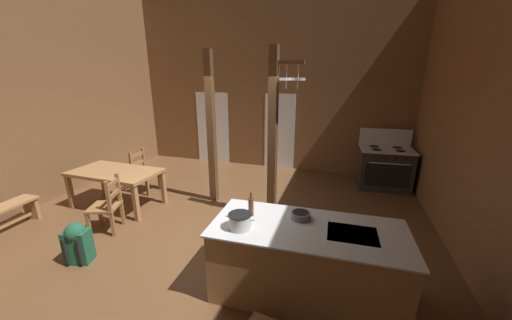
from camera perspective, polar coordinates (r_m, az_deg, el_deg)
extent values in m
cube|color=brown|center=(4.86, -10.40, -15.16)|extent=(8.19, 8.41, 0.10)
cube|color=brown|center=(7.75, 2.43, 15.43)|extent=(8.19, 0.14, 4.63)
cube|color=brown|center=(6.82, -41.53, 11.15)|extent=(0.14, 8.41, 4.63)
cube|color=white|center=(8.40, -8.89, 6.52)|extent=(1.00, 0.01, 2.05)
cube|color=white|center=(7.73, 4.82, 5.77)|extent=(0.84, 0.01, 2.05)
cube|color=#9E7044|center=(3.47, 10.16, -19.97)|extent=(2.13, 0.97, 0.87)
cube|color=silver|center=(3.23, 10.58, -13.60)|extent=(2.19, 1.03, 0.02)
cube|color=black|center=(3.23, 19.20, -14.10)|extent=(0.53, 0.42, 0.00)
cube|color=black|center=(4.05, 10.53, -20.78)|extent=(2.00, 0.10, 0.10)
cube|color=#272727|center=(7.06, 24.83, -1.66)|extent=(1.14, 0.83, 0.90)
cube|color=black|center=(6.72, 25.36, -2.91)|extent=(0.93, 0.06, 0.52)
cylinder|color=silver|center=(6.61, 25.70, -0.70)|extent=(0.82, 0.07, 0.02)
cube|color=silver|center=(6.94, 25.30, 1.98)|extent=(1.19, 0.87, 0.03)
cube|color=silver|center=(7.25, 24.99, 4.26)|extent=(1.14, 0.11, 0.40)
cylinder|color=black|center=(6.85, 27.56, 1.67)|extent=(0.21, 0.21, 0.01)
cylinder|color=black|center=(6.75, 23.49, 1.99)|extent=(0.21, 0.21, 0.01)
cylinder|color=black|center=(7.14, 27.04, 2.29)|extent=(0.21, 0.21, 0.01)
cylinder|color=black|center=(7.04, 23.13, 2.60)|extent=(0.21, 0.21, 0.01)
cylinder|color=black|center=(6.67, 28.58, 0.12)|extent=(0.05, 0.03, 0.04)
cylinder|color=black|center=(6.61, 26.74, 0.25)|extent=(0.05, 0.03, 0.04)
cylinder|color=black|center=(6.57, 24.88, 0.39)|extent=(0.05, 0.03, 0.04)
cylinder|color=black|center=(6.53, 22.99, 0.53)|extent=(0.05, 0.03, 0.04)
cube|color=brown|center=(4.76, 3.45, 4.51)|extent=(0.15, 0.15, 2.98)
cube|color=brown|center=(4.60, 6.37, 19.28)|extent=(0.56, 0.11, 0.06)
cylinder|color=silver|center=(4.59, 6.36, 17.85)|extent=(0.01, 0.01, 0.23)
cylinder|color=silver|center=(4.59, 6.30, 16.18)|extent=(0.24, 0.24, 0.04)
cylinder|color=silver|center=(4.59, 6.27, 15.18)|extent=(0.02, 0.02, 0.14)
cylinder|color=silver|center=(4.55, 8.72, 17.78)|extent=(0.01, 0.01, 0.23)
cylinder|color=silver|center=(4.55, 8.64, 16.10)|extent=(0.24, 0.24, 0.04)
cylinder|color=silver|center=(4.55, 8.60, 15.09)|extent=(0.02, 0.02, 0.14)
cube|color=brown|center=(5.54, -9.15, 6.09)|extent=(0.14, 0.14, 2.98)
cube|color=#9E7044|center=(6.07, -26.97, -2.23)|extent=(1.72, 0.94, 0.06)
cube|color=#9E7044|center=(6.99, -28.89, -3.36)|extent=(0.08, 0.08, 0.68)
cube|color=#9E7044|center=(5.95, -18.47, -5.37)|extent=(0.08, 0.08, 0.68)
cube|color=#9E7044|center=(6.54, -33.85, -5.47)|extent=(0.08, 0.08, 0.68)
cube|color=#9E7044|center=(5.41, -23.43, -8.20)|extent=(0.08, 0.08, 0.68)
cube|color=olive|center=(5.29, -28.73, -8.45)|extent=(0.56, 0.56, 0.04)
cube|color=olive|center=(5.32, -31.13, -11.39)|extent=(0.06, 0.06, 0.41)
cube|color=olive|center=(5.62, -29.35, -9.64)|extent=(0.06, 0.06, 0.41)
cube|color=olive|center=(5.04, -27.75, -8.99)|extent=(0.06, 0.06, 0.95)
cube|color=olive|center=(5.35, -26.10, -7.27)|extent=(0.06, 0.06, 0.95)
cube|color=olive|center=(5.06, -27.44, -4.33)|extent=(0.16, 0.37, 0.07)
cube|color=olive|center=(5.13, -27.16, -6.32)|extent=(0.16, 0.37, 0.07)
cube|color=olive|center=(6.66, -21.70, -2.54)|extent=(0.47, 0.47, 0.04)
cube|color=olive|center=(6.74, -19.22, -4.08)|extent=(0.05, 0.05, 0.41)
cube|color=olive|center=(6.48, -21.35, -5.15)|extent=(0.05, 0.05, 0.41)
cube|color=olive|center=(6.90, -21.86, -1.51)|extent=(0.05, 0.05, 0.95)
cube|color=olive|center=(6.64, -24.04, -2.45)|extent=(0.05, 0.05, 0.95)
cube|color=olive|center=(6.67, -23.29, 1.00)|extent=(0.06, 0.38, 0.07)
cube|color=olive|center=(6.72, -23.10, -0.56)|extent=(0.06, 0.38, 0.07)
cube|color=#9E7044|center=(6.56, -39.03, -7.70)|extent=(0.31, 0.08, 0.40)
cube|color=#1E5138|center=(4.73, -32.68, -14.68)|extent=(0.37, 0.30, 0.48)
cube|color=#1E5138|center=(4.86, -31.68, -14.67)|extent=(0.23, 0.12, 0.17)
cylinder|color=black|center=(4.70, -34.54, -15.22)|extent=(0.05, 0.05, 0.38)
cylinder|color=black|center=(4.59, -32.53, -15.61)|extent=(0.05, 0.05, 0.38)
sphere|color=#1E5138|center=(4.63, -33.11, -12.32)|extent=(0.34, 0.34, 0.27)
cylinder|color=silver|center=(3.12, -3.30, -12.49)|extent=(0.25, 0.25, 0.16)
cylinder|color=black|center=(3.08, -3.32, -11.09)|extent=(0.26, 0.26, 0.01)
cylinder|color=silver|center=(3.15, -5.74, -11.42)|extent=(0.05, 0.02, 0.02)
cylinder|color=silver|center=(3.06, -0.81, -12.22)|extent=(0.05, 0.02, 0.02)
cylinder|color=slate|center=(3.37, 9.14, -11.17)|extent=(0.23, 0.23, 0.08)
cylinder|color=black|center=(3.35, 9.17, -10.55)|extent=(0.19, 0.19, 0.00)
cylinder|color=#56331E|center=(3.36, -1.04, -9.63)|extent=(0.06, 0.06, 0.22)
cylinder|color=#56331E|center=(3.30, -1.05, -7.29)|extent=(0.03, 0.03, 0.08)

